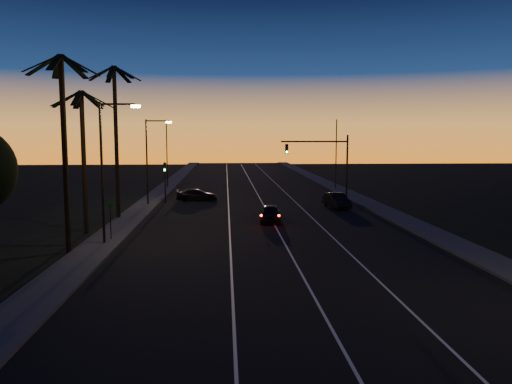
{
  "coord_description": "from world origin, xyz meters",
  "views": [
    {
      "loc": [
        -3.27,
        -11.67,
        6.92
      ],
      "look_at": [
        -1.19,
        22.2,
        3.07
      ],
      "focal_mm": 35.0,
      "sensor_mm": 36.0,
      "label": 1
    }
  ],
  "objects": [
    {
      "name": "streetlight_left_far",
      "position": [
        -10.69,
        38.0,
        5.06
      ],
      "size": [
        2.55,
        0.26,
        8.5
      ],
      "color": "black",
      "rests_on": "ground"
    },
    {
      "name": "signal_mast",
      "position": [
        7.14,
        39.99,
        4.78
      ],
      "size": [
        7.1,
        0.41,
        7.0
      ],
      "color": "black",
      "rests_on": "ground"
    },
    {
      "name": "far_pole_left",
      "position": [
        -11.0,
        55.0,
        4.5
      ],
      "size": [
        0.14,
        0.14,
        9.0
      ],
      "primitive_type": "cylinder",
      "color": "black",
      "rests_on": "ground"
    },
    {
      "name": "signal_post",
      "position": [
        -9.5,
        39.98,
        2.89
      ],
      "size": [
        0.28,
        0.37,
        4.2
      ],
      "color": "black",
      "rests_on": "ground"
    },
    {
      "name": "streetlight_left_near",
      "position": [
        -10.7,
        20.0,
        5.32
      ],
      "size": [
        2.55,
        0.26,
        9.0
      ],
      "color": "black",
      "rests_on": "ground"
    },
    {
      "name": "road",
      "position": [
        0.0,
        30.0,
        0.01
      ],
      "size": [
        20.0,
        170.0,
        0.01
      ],
      "primitive_type": "cube",
      "color": "black",
      "rests_on": "ground"
    },
    {
      "name": "palm_near",
      "position": [
        -12.6,
        18.0,
        7.07
      ],
      "size": [
        4.25,
        4.16,
        11.53
      ],
      "color": "black",
      "rests_on": "ground"
    },
    {
      "name": "right_car",
      "position": [
        7.36,
        35.19,
        0.72
      ],
      "size": [
        2.1,
        4.49,
        1.43
      ],
      "color": "black",
      "rests_on": "road"
    },
    {
      "name": "lane_stripe_mid",
      "position": [
        0.5,
        30.0,
        0.02
      ],
      "size": [
        0.12,
        160.0,
        0.01
      ],
      "primitive_type": "cube",
      "color": "silver",
      "rests_on": "road"
    },
    {
      "name": "lane_stripe_left",
      "position": [
        -3.0,
        30.0,
        0.02
      ],
      "size": [
        0.12,
        160.0,
        0.01
      ],
      "primitive_type": "cube",
      "color": "silver",
      "rests_on": "road"
    },
    {
      "name": "sidewalk_right",
      "position": [
        11.2,
        30.0,
        0.08
      ],
      "size": [
        2.4,
        170.0,
        0.16
      ],
      "primitive_type": "cube",
      "color": "#3A3A37",
      "rests_on": "ground"
    },
    {
      "name": "street_sign",
      "position": [
        -10.8,
        21.0,
        1.66
      ],
      "size": [
        0.7,
        0.06,
        2.6
      ],
      "color": "black",
      "rests_on": "ground"
    },
    {
      "name": "sidewalk_left",
      "position": [
        -11.2,
        30.0,
        0.08
      ],
      "size": [
        2.4,
        170.0,
        0.16
      ],
      "primitive_type": "cube",
      "color": "#3A3A37",
      "rests_on": "ground"
    },
    {
      "name": "lane_stripe_right",
      "position": [
        4.0,
        30.0,
        0.02
      ],
      "size": [
        0.12,
        160.0,
        0.01
      ],
      "primitive_type": "cube",
      "color": "silver",
      "rests_on": "road"
    },
    {
      "name": "palm_mid",
      "position": [
        -13.2,
        24.0,
        6.25
      ],
      "size": [
        4.25,
        4.16,
        10.03
      ],
      "color": "black",
      "rests_on": "ground"
    },
    {
      "name": "lead_car",
      "position": [
        0.31,
        27.83,
        0.69
      ],
      "size": [
        1.98,
        4.56,
        1.35
      ],
      "color": "black",
      "rests_on": "road"
    },
    {
      "name": "far_pole_right",
      "position": [
        11.0,
        52.0,
        4.5
      ],
      "size": [
        0.14,
        0.14,
        9.0
      ],
      "primitive_type": "cylinder",
      "color": "black",
      "rests_on": "ground"
    },
    {
      "name": "palm_far",
      "position": [
        -12.2,
        30.0,
        7.61
      ],
      "size": [
        4.25,
        4.16,
        12.53
      ],
      "color": "black",
      "rests_on": "ground"
    },
    {
      "name": "cross_car",
      "position": [
        -6.34,
        41.18,
        0.65
      ],
      "size": [
        4.41,
        1.83,
        1.27
      ],
      "color": "black",
      "rests_on": "road"
    }
  ]
}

